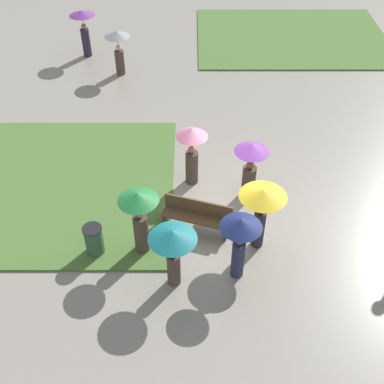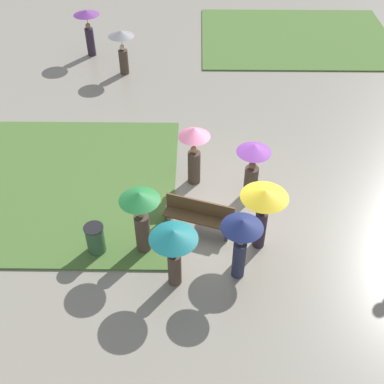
% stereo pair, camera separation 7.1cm
% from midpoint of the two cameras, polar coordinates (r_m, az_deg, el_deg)
% --- Properties ---
extents(ground_plane, '(90.00, 90.00, 0.00)m').
position_cam_midpoint_polar(ground_plane, '(13.86, 5.00, -1.24)').
color(ground_plane, gray).
extents(lawn_patch_near, '(6.88, 6.52, 0.06)m').
position_cam_midpoint_polar(lawn_patch_near, '(14.90, -15.20, 0.97)').
color(lawn_patch_near, '#4C7033').
rests_on(lawn_patch_near, ground_plane).
extents(lawn_patch_far, '(8.63, 6.45, 0.06)m').
position_cam_midpoint_polar(lawn_patch_far, '(23.67, 12.33, 17.47)').
color(lawn_patch_far, '#4C7033').
rests_on(lawn_patch_far, ground_plane).
extents(park_bench, '(1.91, 0.97, 0.90)m').
position_cam_midpoint_polar(park_bench, '(12.76, 0.97, -2.74)').
color(park_bench, brown).
rests_on(park_bench, ground_plane).
extents(trash_bin, '(0.50, 0.50, 0.89)m').
position_cam_midpoint_polar(trash_bin, '(12.42, -11.20, -5.55)').
color(trash_bin, '#335638').
rests_on(trash_bin, ground_plane).
extents(crowd_person_navy, '(0.98, 0.98, 1.88)m').
position_cam_midpoint_polar(crowd_person_navy, '(11.08, 6.02, -5.29)').
color(crowd_person_navy, '#282D47').
rests_on(crowd_person_navy, ground_plane).
extents(crowd_person_yellow, '(1.17, 1.17, 1.89)m').
position_cam_midpoint_polar(crowd_person_yellow, '(11.77, 8.64, -1.45)').
color(crowd_person_yellow, '#2D2333').
rests_on(crowd_person_yellow, ground_plane).
extents(crowd_person_pink, '(0.91, 0.91, 1.92)m').
position_cam_midpoint_polar(crowd_person_pink, '(13.71, 0.41, 5.38)').
color(crowd_person_pink, '#47382D').
rests_on(crowd_person_pink, ground_plane).
extents(crowd_person_teal, '(1.12, 1.12, 1.78)m').
position_cam_midpoint_polar(crowd_person_teal, '(10.87, -1.99, -6.17)').
color(crowd_person_teal, '#47382D').
rests_on(crowd_person_teal, ground_plane).
extents(crowd_person_purple, '(0.97, 0.97, 1.81)m').
position_cam_midpoint_polar(crowd_person_purple, '(13.38, 7.38, 3.52)').
color(crowd_person_purple, '#47382D').
rests_on(crowd_person_purple, ground_plane).
extents(crowd_person_green, '(0.99, 0.99, 1.97)m').
position_cam_midpoint_polar(crowd_person_green, '(11.67, -5.91, -2.50)').
color(crowd_person_green, '#47382D').
rests_on(crowd_person_green, ground_plane).
extents(lone_walker_far_path, '(1.06, 1.06, 1.94)m').
position_cam_midpoint_polar(lone_walker_far_path, '(21.51, -12.14, 18.83)').
color(lone_walker_far_path, '#2D2333').
rests_on(lone_walker_far_path, ground_plane).
extents(lone_walker_mid_plaza, '(1.01, 1.01, 1.78)m').
position_cam_midpoint_polar(lone_walker_mid_plaza, '(19.80, -8.18, 16.91)').
color(lone_walker_mid_plaza, '#47382D').
rests_on(lone_walker_mid_plaza, ground_plane).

